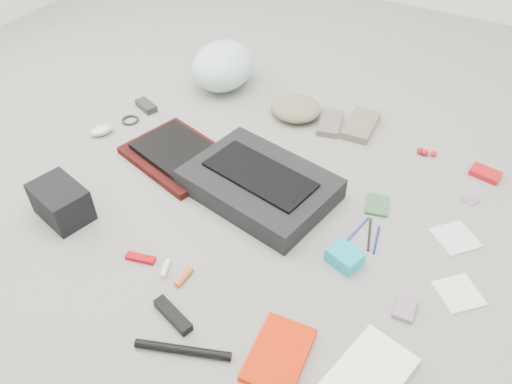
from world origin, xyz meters
The scene contains 33 objects.
ground_plane centered at (0.00, 0.00, 0.00)m, with size 4.00×4.00×0.00m, color gray.
messenger_bag centered at (-0.01, 0.05, 0.04)m, with size 0.50×0.36×0.08m, color black.
bag_flap centered at (-0.01, 0.05, 0.09)m, with size 0.39×0.18×0.01m, color black.
laptop_sleeve centered at (-0.39, 0.06, 0.01)m, with size 0.40×0.30×0.03m, color #350A08.
laptop centered at (-0.39, 0.06, 0.04)m, with size 0.32×0.23×0.02m, color black.
bike_helmet centered at (-0.54, 0.62, 0.10)m, with size 0.28×0.34×0.21m, color silver.
beanie centered at (-0.13, 0.56, 0.04)m, with size 0.22×0.21×0.08m, color #827456.
mitten_left centered at (0.03, 0.57, 0.01)m, with size 0.09×0.18×0.03m, color #736359.
mitten_right centered at (0.16, 0.61, 0.02)m, with size 0.11×0.22×0.03m, color #776951.
power_brick centered at (-0.73, 0.28, 0.01)m, with size 0.11×0.05×0.03m, color black.
cable_coil centered at (-0.72, 0.17, 0.01)m, with size 0.07×0.07×0.01m, color black.
mouse centered at (-0.76, 0.04, 0.02)m, with size 0.06×0.10×0.04m, color silver.
camera_bag centered at (-0.54, -0.39, 0.06)m, with size 0.19×0.13×0.13m, color black.
multitool centered at (-0.18, -0.41, 0.01)m, with size 0.10×0.03×0.02m, color #A70009.
toiletry_tube_white centered at (-0.09, -0.41, 0.01)m, with size 0.02×0.02×0.06m, color white.
toiletry_tube_orange centered at (-0.02, -0.40, 0.01)m, with size 0.02×0.02×0.07m, color #D34E1D.
u_lock centered at (0.04, -0.53, 0.01)m, with size 0.14×0.04×0.03m, color black.
bike_pump centered at (0.12, -0.61, 0.01)m, with size 0.02×0.02×0.27m, color black.
book_red centered at (0.35, -0.49, 0.01)m, with size 0.14×0.21×0.02m, color red.
book_white centered at (0.58, -0.42, 0.01)m, with size 0.16×0.24×0.02m, color white.
notepad centered at (0.38, 0.20, 0.01)m, with size 0.08×0.10×0.01m, color #305E34.
pen_blue centered at (0.36, 0.05, 0.00)m, with size 0.01×0.01×0.15m, color navy.
pen_black centered at (0.41, 0.05, 0.00)m, with size 0.01×0.01×0.15m, color black.
pen_navy centered at (0.43, 0.04, 0.00)m, with size 0.01×0.01×0.13m, color navy.
accordion_wallet centered at (0.38, -0.10, 0.02)m, with size 0.10×0.08×0.05m, color #0DB2BC.
card_deck centered at (0.60, -0.17, 0.01)m, with size 0.06×0.08×0.02m, color gray.
napkin_top centered at (0.66, 0.18, 0.00)m, with size 0.13×0.13×0.01m, color silver.
napkin_bottom centered at (0.72, -0.04, 0.00)m, with size 0.12×0.12×0.01m, color silver.
lollipop_a centered at (0.42, 0.57, 0.01)m, with size 0.03×0.03×0.03m, color maroon.
lollipop_b centered at (0.44, 0.57, 0.01)m, with size 0.03×0.03×0.03m, color #AE0E27.
lollipop_c centered at (0.47, 0.58, 0.01)m, with size 0.02×0.02×0.02m, color #B52214.
altoids_tin centered at (0.68, 0.56, 0.01)m, with size 0.11×0.07×0.02m, color #B31116.
stamp_sheet centered at (0.66, 0.40, 0.00)m, with size 0.05×0.06×0.00m, color gray.
Camera 1 is at (0.64, -1.11, 1.23)m, focal length 35.00 mm.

